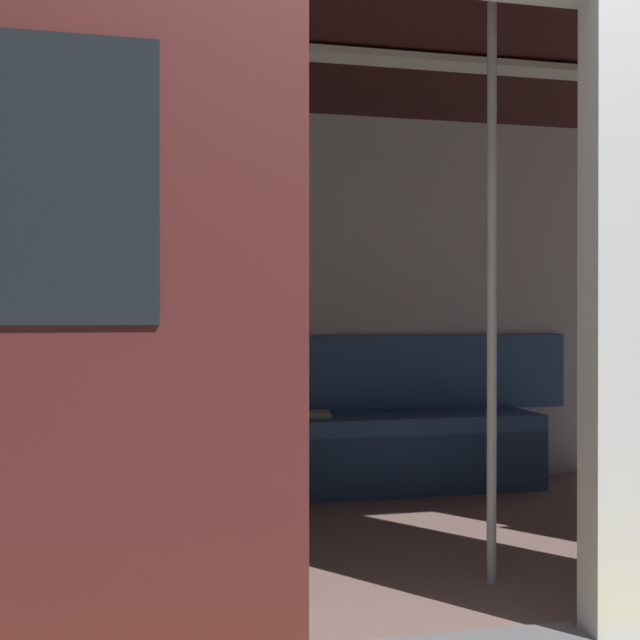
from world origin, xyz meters
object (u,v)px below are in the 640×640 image
at_px(bench_seat, 298,437).
at_px(grab_pole_door, 293,292).
at_px(train_car, 334,197).
at_px(person_seated, 251,380).
at_px(book, 316,414).
at_px(handbag, 180,405).
at_px(grab_pole_far, 492,294).

xyz_separation_m(bench_seat, grab_pole_door, (0.39, 1.75, 0.75)).
xyz_separation_m(train_car, bench_seat, (-0.06, -1.01, -1.18)).
bearing_deg(person_seated, book, -161.95).
height_order(handbag, grab_pole_far, grab_pole_far).
relative_size(bench_seat, grab_pole_far, 1.31).
distance_m(handbag, book, 0.77).
bearing_deg(bench_seat, book, -148.15).
xyz_separation_m(handbag, grab_pole_door, (-0.25, 1.80, 0.57)).
relative_size(grab_pole_door, grab_pole_far, 1.00).
bearing_deg(train_car, person_seated, -77.25).
relative_size(train_car, handbag, 24.62).
xyz_separation_m(bench_seat, grab_pole_far, (-0.39, 1.63, 0.75)).
relative_size(book, grab_pole_far, 0.10).
distance_m(handbag, grab_pole_door, 1.90).
bearing_deg(train_car, grab_pole_far, 125.66).
height_order(bench_seat, handbag, handbag).
bearing_deg(book, handbag, 11.52).
bearing_deg(book, grab_pole_door, 83.75).
relative_size(person_seated, handbag, 4.49).
xyz_separation_m(grab_pole_door, grab_pole_far, (-0.78, -0.12, 0.00)).
bearing_deg(train_car, book, -99.32).
distance_m(train_car, person_seated, 1.30).
relative_size(handbag, grab_pole_door, 0.12).
xyz_separation_m(train_car, grab_pole_far, (-0.45, 0.62, -0.43)).
bearing_deg(grab_pole_door, person_seated, -94.05).
relative_size(train_car, book, 29.09).
bearing_deg(grab_pole_far, book, -81.01).
height_order(book, grab_pole_far, grab_pole_far).
height_order(grab_pole_door, grab_pole_far, same).
xyz_separation_m(person_seated, book, (-0.39, -0.13, -0.21)).
xyz_separation_m(person_seated, grab_pole_far, (-0.66, 1.58, 0.43)).
xyz_separation_m(bench_seat, person_seated, (0.27, 0.05, 0.33)).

